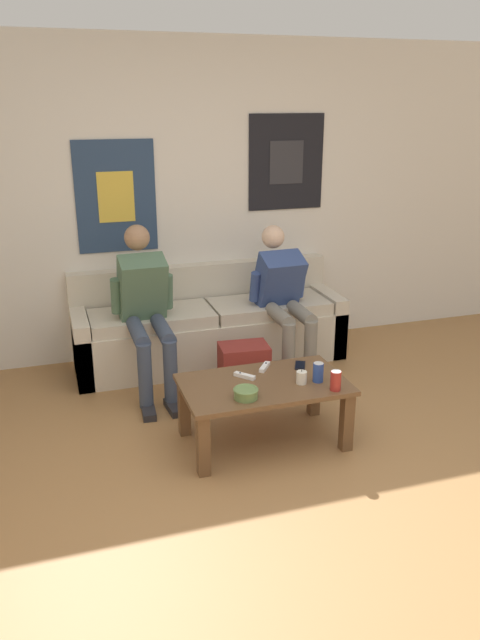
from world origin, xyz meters
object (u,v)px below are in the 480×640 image
pillar_candle (302,377)px  ceramic_bowl (246,393)px  person_seated_teen (283,294)px  couch (209,328)px  drink_can_red (336,381)px  cell_phone (300,365)px  person_seated_adult (145,305)px  coffee_table (264,393)px  game_controller_near_left (265,367)px  backpack (244,372)px  drink_can_blue (318,372)px  game_controller_near_right (245,376)px

pillar_candle → ceramic_bowl: bearing=-167.1°
person_seated_teen → ceramic_bowl: person_seated_teen is taller
couch → ceramic_bowl: (-0.20, -1.56, 0.17)m
drink_can_red → cell_phone: 0.40m
person_seated_teen → pillar_candle: person_seated_teen is taller
person_seated_adult → ceramic_bowl: bearing=-73.1°
coffee_table → person_seated_adult: person_seated_adult is taller
game_controller_near_left → pillar_candle: bearing=-63.1°
person_seated_adult → backpack: size_ratio=3.02×
backpack → drink_can_blue: size_ratio=3.20×
person_seated_adult → drink_can_red: 1.59m
cell_phone → game_controller_near_left: bearing=171.8°
ceramic_bowl → cell_phone: 0.59m
couch → coffee_table: couch is taller
person_seated_teen → pillar_candle: size_ratio=12.31×
person_seated_teen → ceramic_bowl: size_ratio=7.48×
drink_can_blue → game_controller_near_right: size_ratio=0.94×
person_seated_adult → drink_can_red: bearing=-54.3°
person_seated_teen → pillar_candle: 1.22m
ceramic_bowl → drink_can_blue: (0.50, 0.08, 0.03)m
coffee_table → person_seated_teen: (0.55, 1.08, 0.28)m
ceramic_bowl → couch: bearing=82.9°
couch → ceramic_bowl: bearing=-97.1°
ceramic_bowl → drink_can_blue: bearing=9.5°
couch → game_controller_near_left: couch is taller
couch → game_controller_near_left: size_ratio=16.18×
drink_can_red → person_seated_adult: bearing=125.7°
ceramic_bowl → cell_phone: (0.49, 0.33, -0.03)m
person_seated_teen → drink_can_red: person_seated_teen is taller
backpack → game_controller_near_right: 0.63m
backpack → cell_phone: 0.59m
couch → pillar_candle: (0.20, -1.47, 0.17)m
person_seated_adult → backpack: person_seated_adult is taller
drink_can_red → game_controller_near_right: drink_can_red is taller
couch → drink_can_blue: bearing=-78.4°
drink_can_red → cell_phone: drink_can_red is taller
game_controller_near_right → person_seated_adult: bearing=115.6°
person_seated_adult → ceramic_bowl: (0.37, -1.23, -0.20)m
person_seated_teen → pillar_candle: (-0.33, -1.16, -0.16)m
person_seated_teen → backpack: 0.76m
person_seated_teen → drink_can_red: (-0.18, -1.31, -0.14)m
backpack → game_controller_near_right: size_ratio=3.01×
person_seated_teen → cell_phone: size_ratio=7.42×
backpack → pillar_candle: bearing=-80.2°
coffee_table → drink_can_blue: drink_can_blue is taller
coffee_table → person_seated_adult: bearing=117.4°
cell_phone → couch: bearing=103.3°
person_seated_teen → drink_can_red: 1.33m
couch → pillar_candle: 1.50m
couch → person_seated_teen: bearing=-30.4°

